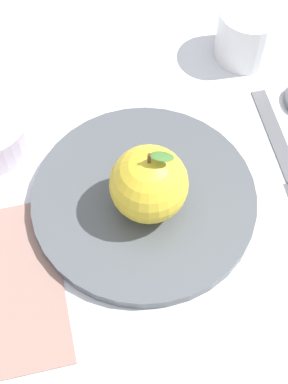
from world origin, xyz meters
The scene contains 5 objects.
ground_plane centered at (0.00, 0.00, 0.00)m, with size 2.40×2.40×0.00m, color silver.
dinner_plate centered at (-0.02, 0.00, 0.01)m, with size 0.25×0.25×0.01m.
apple centered at (-0.01, -0.01, 0.06)m, with size 0.08×0.08×0.10m.
cup centered at (0.11, 0.23, 0.04)m, with size 0.08×0.08×0.07m.
linen_napkin centered at (-0.16, -0.10, 0.00)m, with size 0.11×0.19×0.00m, color gray.
Camera 1 is at (-0.01, -0.32, 0.56)m, focal length 54.43 mm.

